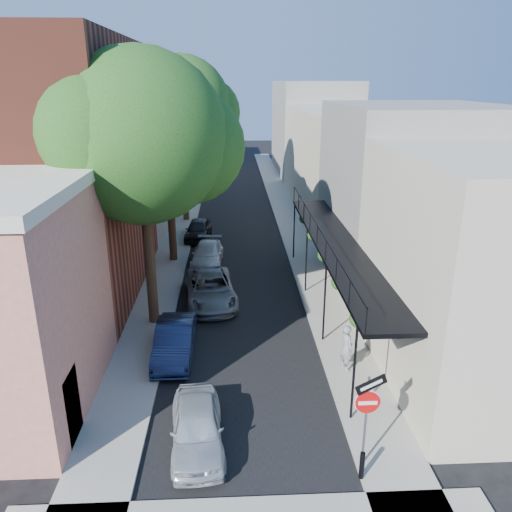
{
  "coord_description": "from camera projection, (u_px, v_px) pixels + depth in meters",
  "views": [
    {
      "loc": [
        -0.31,
        -9.89,
        10.11
      ],
      "look_at": [
        0.71,
        10.75,
        2.8
      ],
      "focal_mm": 35.0,
      "sensor_mm": 36.0,
      "label": 1
    }
  ],
  "objects": [
    {
      "name": "parked_car_d",
      "position": [
        207.0,
        255.0,
        28.75
      ],
      "size": [
        1.88,
        4.24,
        1.21
      ],
      "primitive_type": "imported",
      "rotation": [
        0.0,
        0.0,
        -0.05
      ],
      "color": "silver",
      "rests_on": "ground"
    },
    {
      "name": "buildings_left",
      "position": [
        112.0,
        152.0,
        37.7
      ],
      "size": [
        10.1,
        59.1,
        12.0
      ],
      "color": "tan",
      "rests_on": "ground"
    },
    {
      "name": "parked_car_e",
      "position": [
        198.0,
        230.0,
        33.36
      ],
      "size": [
        1.85,
        3.97,
        1.31
      ],
      "primitive_type": "imported",
      "rotation": [
        0.0,
        0.0,
        -0.08
      ],
      "color": "black",
      "rests_on": "ground"
    },
    {
      "name": "parked_car_c",
      "position": [
        211.0,
        289.0,
        23.8
      ],
      "size": [
        2.86,
        5.19,
        1.38
      ],
      "primitive_type": "imported",
      "rotation": [
        0.0,
        0.0,
        0.12
      ],
      "color": "slate",
      "rests_on": "ground"
    },
    {
      "name": "parked_car_a",
      "position": [
        197.0,
        427.0,
        14.42
      ],
      "size": [
        1.82,
        3.85,
        1.27
      ],
      "primitive_type": "imported",
      "rotation": [
        0.0,
        0.0,
        0.09
      ],
      "color": "#9FA8B0",
      "rests_on": "ground"
    },
    {
      "name": "bollard",
      "position": [
        362.0,
        465.0,
        13.14
      ],
      "size": [
        0.14,
        0.14,
        0.8
      ],
      "primitive_type": "cylinder",
      "color": "black",
      "rests_on": "sidewalk_right"
    },
    {
      "name": "road_surface",
      "position": [
        236.0,
        210.0,
        40.95
      ],
      "size": [
        6.0,
        64.0,
        0.01
      ],
      "primitive_type": "cube",
      "color": "black",
      "rests_on": "ground"
    },
    {
      "name": "oak_near",
      "position": [
        153.0,
        140.0,
        19.58
      ],
      "size": [
        7.48,
        6.8,
        11.42
      ],
      "color": "#311E13",
      "rests_on": "ground"
    },
    {
      "name": "oak_mid",
      "position": [
        174.0,
        139.0,
        27.35
      ],
      "size": [
        6.6,
        6.0,
        10.2
      ],
      "color": "#311E13",
      "rests_on": "ground"
    },
    {
      "name": "parked_car_b",
      "position": [
        175.0,
        341.0,
        19.11
      ],
      "size": [
        1.4,
        4.01,
        1.32
      ],
      "primitive_type": "imported",
      "rotation": [
        0.0,
        0.0,
        0.0
      ],
      "color": "#131D3E",
      "rests_on": "ground"
    },
    {
      "name": "sign_post",
      "position": [
        367.0,
        406.0,
        13.08
      ],
      "size": [
        0.89,
        0.17,
        2.99
      ],
      "color": "#595B60",
      "rests_on": "ground"
    },
    {
      "name": "sidewalk_left",
      "position": [
        187.0,
        210.0,
        40.74
      ],
      "size": [
        2.0,
        64.0,
        0.12
      ],
      "primitive_type": "cube",
      "color": "gray",
      "rests_on": "ground"
    },
    {
      "name": "sidewalk_right",
      "position": [
        284.0,
        209.0,
        41.11
      ],
      "size": [
        2.0,
        64.0,
        0.12
      ],
      "primitive_type": "cube",
      "color": "gray",
      "rests_on": "ground"
    },
    {
      "name": "oak_far",
      "position": [
        188.0,
        107.0,
        35.46
      ],
      "size": [
        7.7,
        7.0,
        11.9
      ],
      "color": "#311E13",
      "rests_on": "ground"
    },
    {
      "name": "pedestrian",
      "position": [
        347.0,
        347.0,
        17.97
      ],
      "size": [
        0.59,
        0.74,
        1.77
      ],
      "primitive_type": "imported",
      "rotation": [
        0.0,
        0.0,
        1.87
      ],
      "color": "slate",
      "rests_on": "sidewalk_right"
    },
    {
      "name": "ground",
      "position": [
        249.0,
        500.0,
        12.7
      ],
      "size": [
        160.0,
        160.0,
        0.0
      ],
      "primitive_type": "plane",
      "color": "black",
      "rests_on": "ground"
    },
    {
      "name": "buildings_right",
      "position": [
        349.0,
        156.0,
        39.41
      ],
      "size": [
        9.8,
        55.0,
        10.0
      ],
      "color": "#BCB69B",
      "rests_on": "ground"
    }
  ]
}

